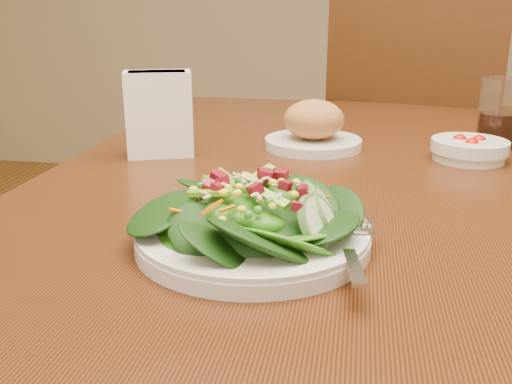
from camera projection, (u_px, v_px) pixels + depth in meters
dining_table at (338, 237)px, 0.89m from camera, size 0.90×1.40×0.75m
chair_far at (411, 169)px, 1.68m from camera, size 0.56×0.57×1.01m
salad_plate at (261, 222)px, 0.60m from camera, size 0.26×0.25×0.07m
bread_plate at (314, 129)px, 1.01m from camera, size 0.17×0.17×0.09m
tomato_bowl at (469, 149)px, 0.94m from camera, size 0.12×0.12×0.04m
drinking_glass at (498, 118)px, 1.02m from camera, size 0.07×0.07×0.12m
napkin_holder at (159, 112)px, 0.95m from camera, size 0.12×0.09×0.14m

